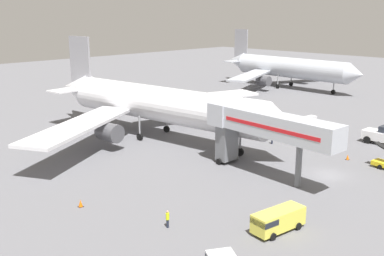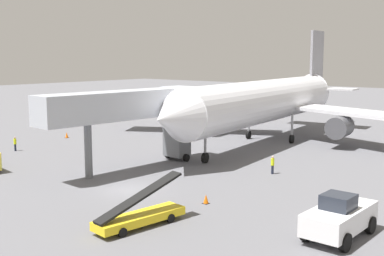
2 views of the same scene
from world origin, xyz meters
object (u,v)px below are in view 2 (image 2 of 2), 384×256
safety_cone_alpha (67,135)px  safety_cone_bravo (206,199)px  ground_crew_worker_midground (15,143)px  pushback_tug (339,217)px  belt_loader_truck (140,215)px  airplane_at_gate (268,101)px  jet_bridge (134,109)px  ground_crew_worker_foreground (273,164)px

safety_cone_alpha → safety_cone_bravo: (33.67, -11.74, -0.03)m
ground_crew_worker_midground → pushback_tug: bearing=-3.3°
belt_loader_truck → safety_cone_alpha: size_ratio=8.71×
airplane_at_gate → safety_cone_bravo: airplane_at_gate is taller
jet_bridge → ground_crew_worker_foreground: 14.48m
safety_cone_alpha → pushback_tug: bearing=-15.2°
pushback_tug → belt_loader_truck: size_ratio=0.89×
airplane_at_gate → pushback_tug: 34.79m
jet_bridge → ground_crew_worker_midground: (-17.61, -2.75, -5.08)m
ground_crew_worker_foreground → ground_crew_worker_midground: ground_crew_worker_foreground is taller
jet_bridge → belt_loader_truck: (12.64, -11.62, -5.22)m
pushback_tug → safety_cone_alpha: bearing=164.8°
pushback_tug → ground_crew_worker_foreground: bearing=134.7°
ground_crew_worker_midground → belt_loader_truck: bearing=-16.4°
jet_bridge → ground_crew_worker_foreground: bearing=29.8°
ground_crew_worker_foreground → ground_crew_worker_midground: bearing=-162.1°
jet_bridge → safety_cone_bravo: jet_bridge is taller
safety_cone_bravo → ground_crew_worker_midground: bearing=176.1°
belt_loader_truck → safety_cone_alpha: 38.28m
pushback_tug → safety_cone_bravo: 10.72m
ground_crew_worker_midground → safety_cone_bravo: 30.50m
belt_loader_truck → ground_crew_worker_foreground: (-0.88, 18.37, 0.16)m
ground_crew_worker_foreground → safety_cone_bravo: bearing=-84.8°
pushback_tug → ground_crew_worker_midground: pushback_tug is taller
airplane_at_gate → pushback_tug: (21.49, -27.06, -4.06)m
belt_loader_truck → jet_bridge: bearing=137.4°
belt_loader_truck → safety_cone_bravo: bearing=88.5°
ground_crew_worker_foreground → safety_cone_alpha: size_ratio=2.24×
airplane_at_gate → jet_bridge: size_ratio=2.69×
pushback_tug → belt_loader_truck: belt_loader_truck is taller
ground_crew_worker_foreground → pushback_tug: bearing=-45.3°
jet_bridge → ground_crew_worker_midground: size_ratio=10.87×
belt_loader_truck → ground_crew_worker_midground: size_ratio=3.97×
airplane_at_gate → pushback_tug: size_ratio=8.25×
airplane_at_gate → ground_crew_worker_midground: 31.86m
belt_loader_truck → safety_cone_bravo: size_ratio=9.33×
ground_crew_worker_midground → safety_cone_bravo: ground_crew_worker_midground is taller
airplane_at_gate → pushback_tug: airplane_at_gate is taller
belt_loader_truck → pushback_tug: bearing=31.0°
ground_crew_worker_midground → safety_cone_alpha: size_ratio=2.19×
pushback_tug → ground_crew_worker_foreground: 16.68m
safety_cone_bravo → safety_cone_alpha: bearing=160.8°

